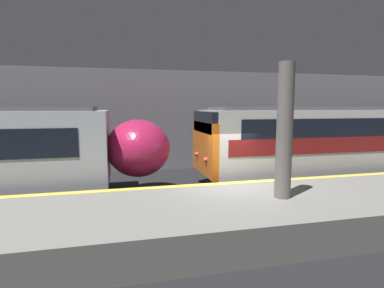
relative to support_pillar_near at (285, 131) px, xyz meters
The scene contains 5 objects.
ground_plane 3.54m from the support_pillar_near, 114.47° to the left, with size 120.00×120.00×0.00m, color black.
platform 2.50m from the support_pillar_near, behind, with size 40.00×3.83×0.92m.
station_rear_barrier 8.87m from the support_pillar_near, 95.82° to the left, with size 50.00×0.15×5.41m.
support_pillar_near is the anchor object (origin of this frame).
train_boxy 8.19m from the support_pillar_near, 30.94° to the left, with size 16.49×3.12×3.46m.
Camera 1 is at (-3.50, -9.41, 3.47)m, focal length 28.00 mm.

